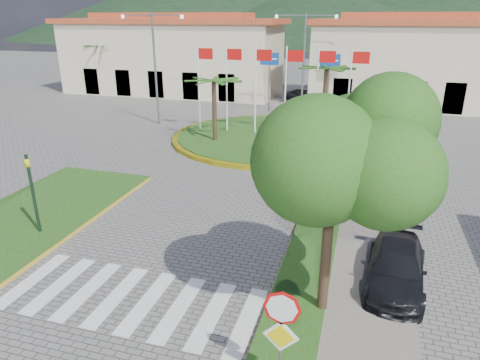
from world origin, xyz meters
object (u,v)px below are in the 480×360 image
(stop_sign, at_px, (281,326))
(deciduous_tree, at_px, (336,132))
(car_dark_b, at_px, (394,114))
(white_van, at_px, (197,90))
(car_side_right, at_px, (396,267))
(car_dark_a, at_px, (303,95))
(roundabout_island, at_px, (267,137))

(stop_sign, bearing_deg, deciduous_tree, 78.82)
(deciduous_tree, xyz_separation_m, car_dark_b, (2.83, 25.00, -4.61))
(stop_sign, distance_m, white_van, 37.42)
(deciduous_tree, bearing_deg, car_side_right, 45.00)
(white_van, bearing_deg, car_side_right, -131.99)
(deciduous_tree, bearing_deg, car_dark_b, 83.54)
(white_van, distance_m, car_side_right, 34.20)
(white_van, relative_size, car_dark_a, 1.31)
(roundabout_island, bearing_deg, deciduous_tree, -72.09)
(roundabout_island, relative_size, car_side_right, 3.07)
(roundabout_island, distance_m, car_dark_a, 14.05)
(roundabout_island, height_order, car_side_right, roundabout_island)
(white_van, bearing_deg, car_dark_b, -91.52)
(deciduous_tree, bearing_deg, roundabout_island, 107.91)
(stop_sign, distance_m, deciduous_tree, 4.59)
(car_dark_a, bearing_deg, white_van, 106.73)
(white_van, bearing_deg, car_dark_a, -73.69)
(car_side_right, bearing_deg, car_dark_b, 92.51)
(car_dark_a, bearing_deg, stop_sign, -155.95)
(stop_sign, bearing_deg, white_van, 114.63)
(stop_sign, relative_size, car_dark_a, 0.74)
(white_van, height_order, car_side_right, white_van)
(deciduous_tree, bearing_deg, car_dark_a, 99.57)
(car_dark_b, bearing_deg, car_dark_a, 48.68)
(deciduous_tree, relative_size, car_dark_a, 1.89)
(white_van, xyz_separation_m, car_dark_b, (19.01, -5.96, -0.09))
(stop_sign, bearing_deg, car_dark_a, 97.74)
(stop_sign, xyz_separation_m, white_van, (-15.58, 34.00, -1.13))
(stop_sign, height_order, white_van, stop_sign)
(stop_sign, xyz_separation_m, car_side_right, (2.60, 5.04, -1.19))
(roundabout_island, relative_size, car_dark_b, 3.68)
(car_dark_a, relative_size, car_side_right, 0.87)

